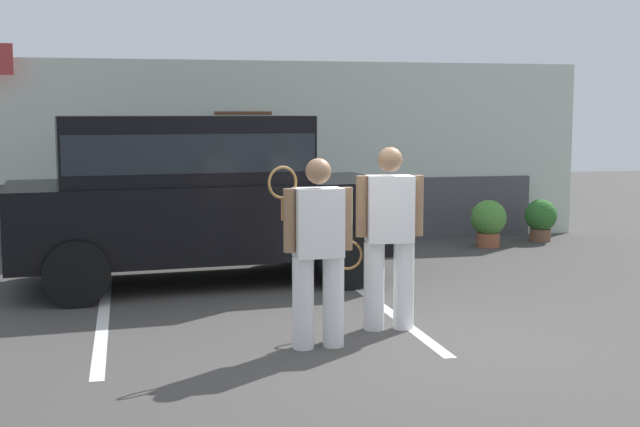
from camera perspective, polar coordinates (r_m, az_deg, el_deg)
ground_plane at (r=8.14m, az=4.82°, el=-8.26°), size 40.00×40.00×0.00m
parking_stripe_0 at (r=9.24m, az=-14.06°, el=-6.60°), size 0.12×4.40×0.01m
parking_stripe_1 at (r=9.62m, az=3.83°, el=-5.89°), size 0.12×4.40×0.01m
house_frontage at (r=13.98m, az=-2.87°, el=3.69°), size 10.25×0.40×2.89m
parked_suv at (r=10.71m, az=-8.30°, el=1.54°), size 4.75×2.48×2.05m
tennis_player_man at (r=7.67m, az=-0.15°, el=-2.38°), size 0.77×0.28×1.70m
tennis_player_woman at (r=8.34m, az=4.55°, el=-1.48°), size 0.90×0.31×1.77m
potted_plant_by_porch at (r=13.73m, az=11.02°, el=-0.48°), size 0.56×0.56×0.73m
potted_plant_secondary at (r=14.50m, az=14.32°, el=-0.29°), size 0.52×0.52×0.69m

